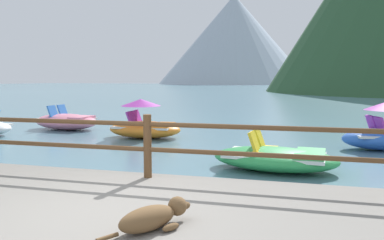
% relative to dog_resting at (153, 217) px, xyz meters
% --- Properties ---
extents(ground_plane, '(200.00, 200.00, 0.00)m').
position_rel_dog_resting_xyz_m(ground_plane, '(-0.77, 40.29, -0.52)').
color(ground_plane, slate).
extents(dock_railing, '(23.92, 0.12, 0.95)m').
position_rel_dog_resting_xyz_m(dock_railing, '(-0.77, 1.84, 0.46)').
color(dock_railing, brown).
rests_on(dock_railing, promenade_dock).
extents(dog_resting, '(0.68, 0.91, 0.26)m').
position_rel_dog_resting_xyz_m(dog_resting, '(0.00, 0.00, 0.00)').
color(dog_resting, brown).
rests_on(dog_resting, promenade_dock).
extents(pedal_boat_3, '(2.65, 1.58, 0.90)m').
position_rel_dog_resting_xyz_m(pedal_boat_3, '(-6.77, 9.01, -0.22)').
color(pedal_boat_3, pink).
rests_on(pedal_boat_3, ground).
extents(pedal_boat_4, '(2.68, 1.65, 0.82)m').
position_rel_dog_resting_xyz_m(pedal_boat_4, '(1.00, 4.49, -0.27)').
color(pedal_boat_4, green).
rests_on(pedal_boat_4, ground).
extents(pedal_boat_5, '(2.36, 1.38, 1.24)m').
position_rel_dog_resting_xyz_m(pedal_boat_5, '(-3.22, 7.87, -0.11)').
color(pedal_boat_5, orange).
rests_on(pedal_boat_5, ground).
extents(distant_peak, '(53.70, 53.70, 31.21)m').
position_rel_dog_resting_xyz_m(distant_peak, '(-19.08, 133.81, 15.08)').
color(distant_peak, '#9EADBC').
rests_on(distant_peak, ground).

